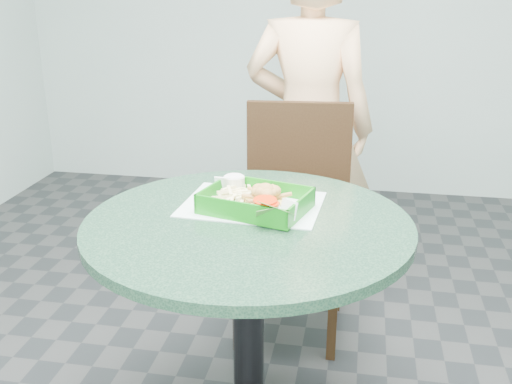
% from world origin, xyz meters
% --- Properties ---
extents(cafe_table, '(0.92, 0.92, 0.75)m').
position_xyz_m(cafe_table, '(0.00, 0.00, 0.58)').
color(cafe_table, black).
rests_on(cafe_table, floor).
extents(dining_chair, '(0.43, 0.43, 0.93)m').
position_xyz_m(dining_chair, '(0.04, 0.77, 0.53)').
color(dining_chair, black).
rests_on(dining_chair, floor).
extents(diner_person, '(0.62, 0.43, 1.62)m').
position_xyz_m(diner_person, '(0.07, 1.06, 0.81)').
color(diner_person, '#F4BD86').
rests_on(diner_person, floor).
extents(placemat, '(0.42, 0.32, 0.00)m').
position_xyz_m(placemat, '(-0.01, 0.12, 0.75)').
color(placemat, white).
rests_on(placemat, cafe_table).
extents(food_basket, '(0.29, 0.21, 0.06)m').
position_xyz_m(food_basket, '(0.01, 0.08, 0.77)').
color(food_basket, '#0F7C12').
rests_on(food_basket, placemat).
extents(crab_sandwich, '(0.12, 0.12, 0.07)m').
position_xyz_m(crab_sandwich, '(0.04, 0.08, 0.80)').
color(crab_sandwich, gold).
rests_on(crab_sandwich, food_basket).
extents(fries_pile, '(0.13, 0.14, 0.05)m').
position_xyz_m(fries_pile, '(-0.07, 0.10, 0.79)').
color(fries_pile, '#FAEDA3').
rests_on(fries_pile, food_basket).
extents(sauce_ramekin, '(0.06, 0.06, 0.04)m').
position_xyz_m(sauce_ramekin, '(-0.10, 0.15, 0.80)').
color(sauce_ramekin, silver).
rests_on(sauce_ramekin, food_basket).
extents(garnish_cup, '(0.12, 0.11, 0.05)m').
position_xyz_m(garnish_cup, '(0.08, 0.01, 0.79)').
color(garnish_cup, white).
rests_on(garnish_cup, food_basket).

